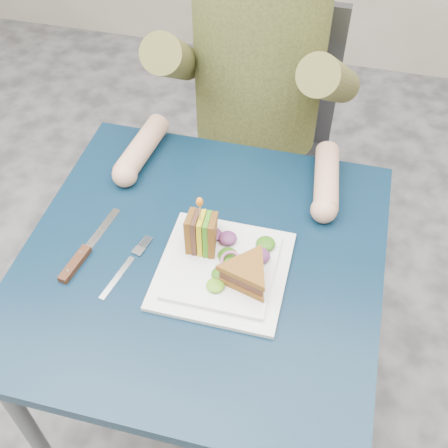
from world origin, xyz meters
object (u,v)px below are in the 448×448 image
(diner, at_px, (258,43))
(knife, at_px, (80,257))
(sandwich_flat, at_px, (247,273))
(fork, at_px, (125,268))
(chair, at_px, (260,134))
(plate, at_px, (223,269))
(table, at_px, (202,280))
(sandwich_upright, at_px, (201,233))

(diner, bearing_deg, knife, -111.56)
(sandwich_flat, bearing_deg, fork, -176.38)
(diner, bearing_deg, fork, -103.11)
(knife, bearing_deg, sandwich_flat, 2.35)
(knife, bearing_deg, chair, 71.53)
(chair, relative_size, plate, 3.58)
(sandwich_flat, bearing_deg, knife, -177.65)
(diner, relative_size, fork, 4.19)
(plate, bearing_deg, fork, -168.25)
(table, relative_size, plate, 2.88)
(chair, relative_size, fork, 5.23)
(sandwich_upright, bearing_deg, plate, -38.25)
(table, relative_size, fork, 4.22)
(sandwich_flat, bearing_deg, plate, 155.56)
(table, bearing_deg, diner, 90.00)
(table, distance_m, chair, 0.67)
(sandwich_flat, distance_m, sandwich_upright, 0.13)
(plate, bearing_deg, chair, 94.46)
(diner, bearing_deg, plate, -84.67)
(diner, distance_m, sandwich_upright, 0.54)
(chair, relative_size, sandwich_upright, 6.76)
(chair, height_order, plate, chair)
(plate, bearing_deg, sandwich_flat, -24.44)
(chair, xyz_separation_m, sandwich_upright, (-0.00, -0.64, 0.24))
(chair, xyz_separation_m, knife, (-0.24, -0.73, 0.20))
(table, height_order, sandwich_flat, sandwich_flat)
(diner, relative_size, sandwich_upright, 5.41)
(sandwich_upright, bearing_deg, diner, 89.62)
(fork, bearing_deg, knife, 179.09)
(plate, height_order, sandwich_upright, sandwich_upright)
(diner, height_order, sandwich_flat, diner)
(diner, xyz_separation_m, sandwich_flat, (0.11, -0.60, -0.14))
(sandwich_upright, bearing_deg, fork, -148.40)
(table, distance_m, fork, 0.18)
(chair, height_order, sandwich_upright, chair)
(plate, xyz_separation_m, fork, (-0.20, -0.04, -0.01))
(table, xyz_separation_m, sandwich_upright, (-0.00, 0.02, 0.13))
(sandwich_upright, relative_size, fork, 0.77)
(chair, distance_m, sandwich_upright, 0.69)
(table, height_order, chair, chair)
(table, height_order, plate, plate)
(diner, distance_m, sandwich_flat, 0.62)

